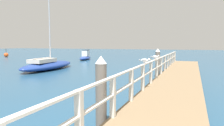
{
  "coord_description": "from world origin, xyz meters",
  "views": [
    {
      "loc": [
        0.74,
        -0.61,
        2.16
      ],
      "look_at": [
        -3.48,
        10.08,
        1.1
      ],
      "focal_mm": 33.38,
      "sensor_mm": 36.0,
      "label": 1
    }
  ],
  "objects": [
    {
      "name": "dock_piling_far",
      "position": [
        -1.41,
        12.76,
        0.94
      ],
      "size": [
        0.29,
        0.29,
        1.87
      ],
      "color": "#6B6056",
      "rests_on": "ground_plane"
    },
    {
      "name": "boat_2",
      "position": [
        -10.66,
        13.58,
        0.4
      ],
      "size": [
        2.56,
        6.68,
        6.87
      ],
      "rotation": [
        0.0,
        0.0,
        0.07
      ],
      "color": "navy",
      "rests_on": "ground_plane"
    },
    {
      "name": "pier_railing",
      "position": [
        -1.03,
        10.94,
        1.02
      ],
      "size": [
        0.12,
        20.4,
        1.0
      ],
      "color": "beige",
      "rests_on": "pier_deck"
    },
    {
      "name": "boat_1",
      "position": [
        -13.1,
        24.52,
        0.46
      ],
      "size": [
        2.12,
        4.17,
        1.38
      ],
      "rotation": [
        0.0,
        0.0,
        0.26
      ],
      "color": "navy",
      "rests_on": "ground_plane"
    },
    {
      "name": "pier_deck",
      "position": [
        0.0,
        10.94,
        0.2
      ],
      "size": [
        2.22,
        21.88,
        0.4
      ],
      "primitive_type": "cube",
      "color": "#846B4C",
      "rests_on": "ground_plane"
    },
    {
      "name": "seagull_foreground",
      "position": [
        -1.02,
        7.27,
        1.53
      ],
      "size": [
        0.48,
        0.18,
        0.21
      ],
      "rotation": [
        0.0,
        0.0,
        4.75
      ],
      "color": "white",
      "rests_on": "pier_railing"
    },
    {
      "name": "seagull_background",
      "position": [
        -1.02,
        9.6,
        1.53
      ],
      "size": [
        0.48,
        0.21,
        0.21
      ],
      "rotation": [
        0.0,
        0.0,
        4.55
      ],
      "color": "white",
      "rests_on": "pier_railing"
    },
    {
      "name": "dock_piling_near",
      "position": [
        -1.41,
        4.08,
        0.94
      ],
      "size": [
        0.29,
        0.29,
        1.87
      ],
      "color": "#6B6056",
      "rests_on": "ground_plane"
    },
    {
      "name": "channel_buoy",
      "position": [
        -28.09,
        24.86,
        0.36
      ],
      "size": [
        0.7,
        0.7,
        1.4
      ],
      "color": "#E54C19",
      "rests_on": "ground_plane"
    }
  ]
}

